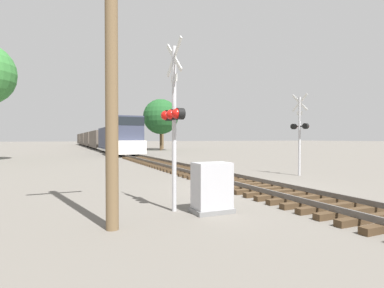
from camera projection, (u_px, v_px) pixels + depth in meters
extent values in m
plane|color=#666059|center=(251.00, 188.00, 11.76)|extent=(400.00, 400.00, 0.00)
cube|color=#42301E|center=(376.00, 218.00, 7.10)|extent=(2.60, 0.22, 0.16)
cube|color=#42301E|center=(354.00, 212.00, 7.65)|extent=(2.60, 0.22, 0.16)
cube|color=#42301E|center=(334.00, 207.00, 8.20)|extent=(2.60, 0.22, 0.16)
cube|color=#42301E|center=(317.00, 203.00, 8.75)|extent=(2.60, 0.22, 0.16)
cube|color=#42301E|center=(302.00, 199.00, 9.30)|extent=(2.60, 0.22, 0.16)
cube|color=#42301E|center=(288.00, 196.00, 9.84)|extent=(2.60, 0.22, 0.16)
cube|color=#42301E|center=(276.00, 193.00, 10.39)|extent=(2.60, 0.22, 0.16)
cube|color=#42301E|center=(265.00, 190.00, 10.94)|extent=(2.60, 0.22, 0.16)
cube|color=#42301E|center=(255.00, 187.00, 11.49)|extent=(2.60, 0.22, 0.16)
cube|color=#42301E|center=(246.00, 185.00, 12.04)|extent=(2.60, 0.22, 0.16)
cube|color=#42301E|center=(238.00, 183.00, 12.58)|extent=(2.60, 0.22, 0.16)
cube|color=#42301E|center=(231.00, 181.00, 13.13)|extent=(2.60, 0.22, 0.16)
cube|color=#42301E|center=(224.00, 180.00, 13.68)|extent=(2.60, 0.22, 0.16)
cube|color=#42301E|center=(218.00, 178.00, 14.23)|extent=(2.60, 0.22, 0.16)
cube|color=#42301E|center=(212.00, 176.00, 14.78)|extent=(2.60, 0.22, 0.16)
cube|color=#42301E|center=(206.00, 175.00, 15.33)|extent=(2.60, 0.22, 0.16)
cube|color=#42301E|center=(201.00, 174.00, 15.87)|extent=(2.60, 0.22, 0.16)
cube|color=#42301E|center=(196.00, 173.00, 16.42)|extent=(2.60, 0.22, 0.16)
cube|color=#42301E|center=(192.00, 172.00, 16.97)|extent=(2.60, 0.22, 0.16)
cube|color=#42301E|center=(188.00, 171.00, 17.52)|extent=(2.60, 0.22, 0.16)
cube|color=#42301E|center=(184.00, 170.00, 18.07)|extent=(2.60, 0.22, 0.16)
cube|color=#42301E|center=(180.00, 169.00, 18.62)|extent=(2.60, 0.22, 0.16)
cube|color=#42301E|center=(177.00, 168.00, 19.16)|extent=(2.60, 0.22, 0.16)
cube|color=#42301E|center=(174.00, 167.00, 19.71)|extent=(2.60, 0.22, 0.16)
cube|color=#42301E|center=(171.00, 166.00, 20.26)|extent=(2.60, 0.22, 0.16)
cube|color=#42301E|center=(168.00, 165.00, 20.81)|extent=(2.60, 0.22, 0.16)
cube|color=#42301E|center=(165.00, 165.00, 21.36)|extent=(2.60, 0.22, 0.16)
cube|color=#42301E|center=(162.00, 164.00, 21.91)|extent=(2.60, 0.22, 0.16)
cube|color=#42301E|center=(160.00, 163.00, 22.45)|extent=(2.60, 0.22, 0.16)
cube|color=#42301E|center=(157.00, 163.00, 23.00)|extent=(2.60, 0.22, 0.16)
cube|color=#42301E|center=(155.00, 162.00, 23.55)|extent=(2.60, 0.22, 0.16)
cube|color=#42301E|center=(153.00, 162.00, 24.10)|extent=(2.60, 0.22, 0.16)
cube|color=#42301E|center=(151.00, 161.00, 24.65)|extent=(2.60, 0.22, 0.16)
cube|color=#42301E|center=(149.00, 161.00, 25.19)|extent=(2.60, 0.22, 0.16)
cube|color=#42301E|center=(147.00, 160.00, 25.74)|extent=(2.60, 0.22, 0.16)
cube|color=#42301E|center=(145.00, 160.00, 26.29)|extent=(2.60, 0.22, 0.16)
cube|color=#42301E|center=(143.00, 159.00, 26.84)|extent=(2.60, 0.22, 0.16)
cube|color=#42301E|center=(142.00, 159.00, 27.39)|extent=(2.60, 0.22, 0.16)
cube|color=#42301E|center=(140.00, 159.00, 27.94)|extent=(2.60, 0.22, 0.16)
cube|color=#42301E|center=(138.00, 158.00, 28.48)|extent=(2.60, 0.22, 0.16)
cube|color=#42301E|center=(137.00, 158.00, 29.03)|extent=(2.60, 0.22, 0.16)
cube|color=#42301E|center=(135.00, 157.00, 29.58)|extent=(2.60, 0.22, 0.16)
cube|color=#56514C|center=(235.00, 183.00, 11.47)|extent=(0.07, 160.00, 0.15)
cube|color=#56514C|center=(266.00, 181.00, 12.05)|extent=(0.07, 160.00, 0.15)
cube|color=#33384C|center=(113.00, 139.00, 41.63)|extent=(2.53, 12.84, 3.19)
cube|color=#33384C|center=(127.00, 135.00, 33.40)|extent=(2.98, 4.04, 4.09)
cube|color=black|center=(127.00, 122.00, 33.38)|extent=(3.01, 4.08, 0.90)
cube|color=white|center=(131.00, 147.00, 31.58)|extent=(2.98, 1.83, 1.43)
cube|color=white|center=(117.00, 150.00, 39.14)|extent=(3.04, 17.98, 0.24)
cube|color=black|center=(126.00, 151.00, 33.69)|extent=(1.58, 2.20, 1.00)
cube|color=black|center=(110.00, 148.00, 44.59)|extent=(1.58, 2.20, 1.00)
cube|color=brown|center=(100.00, 139.00, 54.90)|extent=(2.83, 12.77, 3.02)
cube|color=black|center=(103.00, 147.00, 51.13)|extent=(1.58, 2.20, 0.90)
cube|color=black|center=(98.00, 146.00, 58.71)|extent=(1.58, 2.20, 0.90)
cube|color=brown|center=(92.00, 139.00, 68.13)|extent=(2.83, 12.77, 3.02)
cube|color=black|center=(94.00, 145.00, 64.36)|extent=(1.58, 2.20, 0.90)
cube|color=black|center=(91.00, 145.00, 71.95)|extent=(1.58, 2.20, 0.90)
cube|color=brown|center=(87.00, 139.00, 81.37)|extent=(2.83, 12.77, 3.02)
cube|color=black|center=(88.00, 144.00, 77.60)|extent=(1.58, 2.20, 0.90)
cube|color=black|center=(86.00, 144.00, 85.19)|extent=(1.58, 2.20, 0.90)
cube|color=brown|center=(83.00, 139.00, 94.60)|extent=(2.83, 12.77, 3.02)
cube|color=black|center=(84.00, 143.00, 90.84)|extent=(1.58, 2.20, 0.90)
cube|color=black|center=(82.00, 143.00, 98.42)|extent=(1.58, 2.20, 0.90)
cylinder|color=#B7B7BC|center=(174.00, 129.00, 8.03)|extent=(0.12, 0.12, 4.43)
cube|color=white|center=(174.00, 57.00, 7.99)|extent=(0.11, 0.93, 0.93)
cube|color=white|center=(174.00, 57.00, 7.99)|extent=(0.11, 0.93, 0.93)
cube|color=black|center=(174.00, 115.00, 8.02)|extent=(0.13, 0.86, 0.06)
cylinder|color=black|center=(169.00, 116.00, 8.33)|extent=(0.20, 0.31, 0.30)
sphere|color=red|center=(165.00, 115.00, 8.28)|extent=(0.26, 0.26, 0.26)
cylinder|color=black|center=(174.00, 115.00, 8.02)|extent=(0.20, 0.31, 0.30)
sphere|color=red|center=(171.00, 115.00, 7.97)|extent=(0.26, 0.26, 0.26)
cylinder|color=black|center=(180.00, 114.00, 7.71)|extent=(0.20, 0.31, 0.30)
sphere|color=red|center=(176.00, 114.00, 7.66)|extent=(0.26, 0.26, 0.26)
cube|color=white|center=(174.00, 78.00, 8.00)|extent=(0.06, 0.32, 0.20)
cylinder|color=#B7B7BC|center=(299.00, 136.00, 15.75)|extent=(0.12, 0.12, 4.14)
cube|color=white|center=(300.00, 103.00, 15.72)|extent=(0.24, 0.91, 0.93)
cube|color=white|center=(300.00, 103.00, 15.72)|extent=(0.24, 0.91, 0.93)
cube|color=black|center=(300.00, 126.00, 15.74)|extent=(0.25, 0.85, 0.06)
cylinder|color=black|center=(306.00, 126.00, 15.47)|extent=(0.24, 0.33, 0.30)
sphere|color=red|center=(307.00, 126.00, 15.53)|extent=(0.26, 0.26, 0.26)
cylinder|color=black|center=(294.00, 127.00, 16.02)|extent=(0.24, 0.33, 0.30)
sphere|color=red|center=(295.00, 127.00, 16.08)|extent=(0.26, 0.26, 0.26)
cube|color=white|center=(300.00, 113.00, 15.73)|extent=(0.10, 0.32, 0.20)
cube|color=slate|center=(212.00, 210.00, 7.92)|extent=(1.05, 0.71, 0.12)
cube|color=#ADADB2|center=(212.00, 185.00, 7.90)|extent=(0.96, 0.64, 1.20)
cylinder|color=brown|center=(111.00, 38.00, 6.35)|extent=(0.27, 0.27, 8.20)
cylinder|color=#473521|center=(161.00, 139.00, 48.99)|extent=(0.37, 0.37, 3.81)
sphere|color=#1E5123|center=(161.00, 117.00, 48.92)|extent=(5.74, 5.74, 5.74)
cylinder|color=brown|center=(162.00, 134.00, 54.84)|extent=(0.54, 0.54, 5.37)
sphere|color=#236028|center=(162.00, 113.00, 54.77)|extent=(4.29, 4.29, 4.29)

